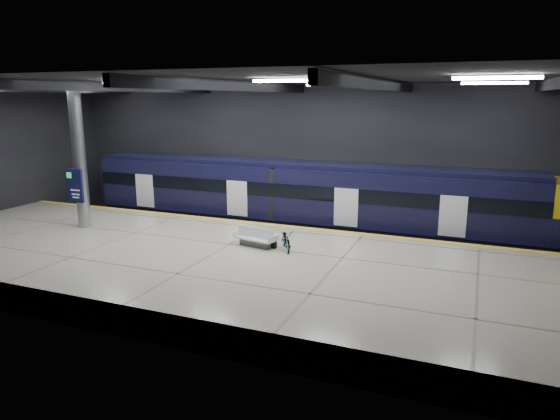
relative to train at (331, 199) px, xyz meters
The scene contains 10 objects.
ground 6.41m from the train, 115.08° to the right, with size 30.00×30.00×0.00m, color black.
room_shell 7.08m from the train, 115.10° to the right, with size 30.10×16.10×8.05m.
platform 8.53m from the train, 107.83° to the right, with size 30.00×11.00×1.10m, color #BFB7A2.
safety_strip 3.88m from the train, 133.12° to the right, with size 30.00×0.40×0.01m, color yellow.
rails 3.24m from the train, behind, with size 30.00×1.52×0.16m.
train is the anchor object (origin of this frame).
bench 6.52m from the train, 102.50° to the right, with size 1.97×1.12×0.82m.
bicycle 6.34m from the train, 90.25° to the right, with size 0.59×1.70×0.89m, color #99999E.
pannier_bag 6.40m from the train, 95.67° to the right, with size 0.30×0.18×0.35m, color black.
info_column 12.65m from the train, 148.32° to the right, with size 0.90×0.78×6.90m.
Camera 1 is at (9.80, -19.34, 7.28)m, focal length 32.00 mm.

